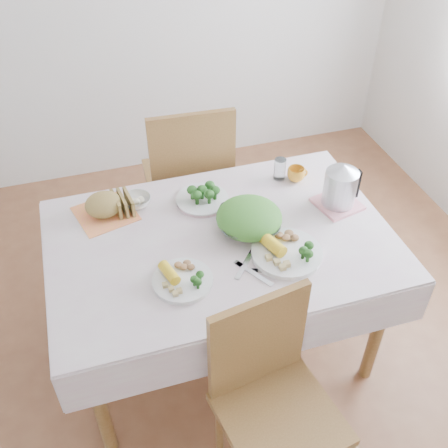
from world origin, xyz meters
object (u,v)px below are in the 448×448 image
object	(u,v)px
chair_far	(188,185)
dinner_plate_left	(183,281)
yellow_mug	(296,174)
electric_kettle	(341,184)
salad_bowl	(249,223)
dinner_plate_right	(287,254)
chair_near	(280,417)
dining_table	(221,296)

from	to	relation	value
chair_far	dinner_plate_left	size ratio (longest dim) A/B	4.27
chair_far	yellow_mug	size ratio (longest dim) A/B	11.70
yellow_mug	electric_kettle	size ratio (longest dim) A/B	0.42
salad_bowl	electric_kettle	bearing A→B (deg)	4.69
chair_far	dinner_plate_right	size ratio (longest dim) A/B	3.47
chair_near	yellow_mug	distance (m)	1.17
dinner_plate_right	yellow_mug	distance (m)	0.55
electric_kettle	chair_far	bearing A→B (deg)	126.97
chair_far	dinner_plate_left	xyz separation A→B (m)	(-0.26, -1.03, 0.31)
chair_far	salad_bowl	distance (m)	0.87
chair_near	electric_kettle	xyz separation A→B (m)	(0.57, 0.77, 0.42)
chair_far	dinner_plate_right	xyz separation A→B (m)	(0.19, -1.00, 0.31)
salad_bowl	dinner_plate_right	xyz separation A→B (m)	(0.10, -0.21, -0.02)
chair_far	yellow_mug	bearing A→B (deg)	133.54
yellow_mug	salad_bowl	bearing A→B (deg)	-140.97
electric_kettle	dining_table	bearing A→B (deg)	-173.33
chair_far	salad_bowl	bearing A→B (deg)	99.75
chair_near	salad_bowl	size ratio (longest dim) A/B	3.41
dinner_plate_right	electric_kettle	world-z (taller)	electric_kettle
salad_bowl	dinner_plate_right	world-z (taller)	salad_bowl
dinner_plate_left	dinner_plate_right	distance (m)	0.46
chair_far	dinner_plate_right	world-z (taller)	chair_far
chair_near	yellow_mug	size ratio (longest dim) A/B	10.47
dinner_plate_left	dinner_plate_right	xyz separation A→B (m)	(0.46, 0.02, 0.00)
yellow_mug	electric_kettle	xyz separation A→B (m)	(0.11, -0.24, 0.09)
yellow_mug	dining_table	bearing A→B (deg)	-147.94
chair_far	salad_bowl	xyz separation A→B (m)	(0.09, -0.79, 0.33)
chair_near	yellow_mug	bearing A→B (deg)	55.80
yellow_mug	chair_near	bearing A→B (deg)	-114.60
salad_bowl	electric_kettle	distance (m)	0.46
dinner_plate_right	yellow_mug	xyz separation A→B (m)	(0.25, 0.49, 0.02)
chair_near	chair_far	xyz separation A→B (m)	(0.03, 1.53, -0.00)
dinner_plate_left	electric_kettle	bearing A→B (deg)	18.28
dining_table	salad_bowl	bearing A→B (deg)	8.92
chair_far	yellow_mug	distance (m)	0.75
dining_table	salad_bowl	distance (m)	0.44
yellow_mug	dinner_plate_right	bearing A→B (deg)	-116.94
dining_table	electric_kettle	xyz separation A→B (m)	(0.59, 0.06, 0.51)
chair_far	dining_table	bearing A→B (deg)	90.07
salad_bowl	electric_kettle	xyz separation A→B (m)	(0.45, 0.04, 0.09)
chair_near	salad_bowl	world-z (taller)	chair_near
chair_near	dinner_plate_left	distance (m)	0.64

